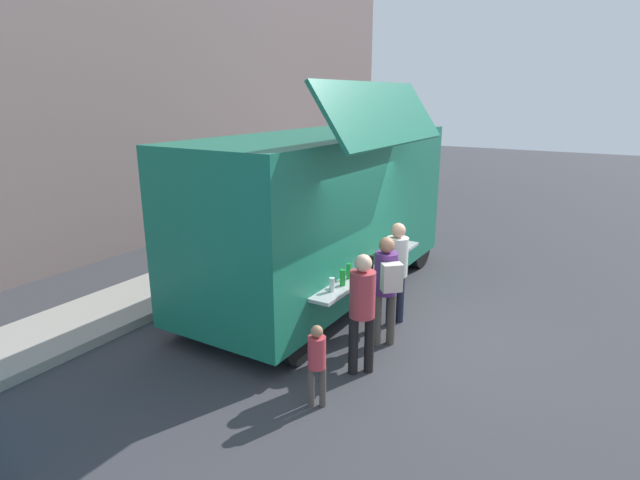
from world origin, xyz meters
name	(u,v)px	position (x,y,z in m)	size (l,w,h in m)	color
ground_plane	(402,330)	(0.00, 0.00, 0.00)	(60.00, 60.00, 0.00)	#38383D
curb_strip	(37,341)	(-3.28, 4.47, 0.07)	(28.00, 1.60, 0.15)	#9E998E
food_truck_main	(325,210)	(0.72, 1.85, 1.62)	(6.16, 2.83, 3.80)	#1A7154
trash_bin	(318,216)	(4.33, 4.17, 0.48)	(0.60, 0.60, 0.96)	#2C6537
customer_front_ordering	(396,265)	(0.17, 0.21, 1.00)	(0.55, 0.38, 1.69)	#1D2135
customer_mid_with_backpack	(386,281)	(-0.60, 0.04, 1.02)	(0.52, 0.51, 1.67)	#4E4841
customer_rear_waiting	(362,304)	(-1.47, 0.00, 0.99)	(0.34, 0.34, 1.67)	black
child_near_queue	(317,359)	(-2.43, 0.11, 0.63)	(0.21, 0.21, 1.05)	#4E463F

